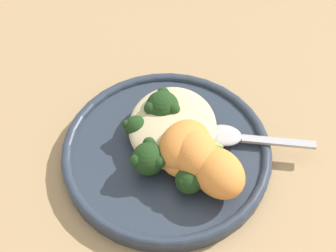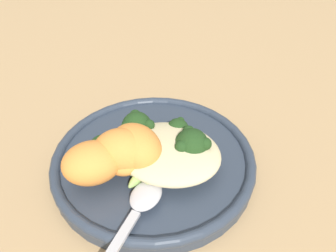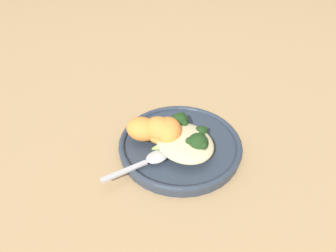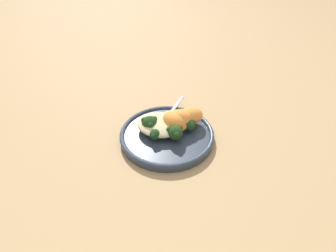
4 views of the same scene
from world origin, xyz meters
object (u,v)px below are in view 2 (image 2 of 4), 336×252
Objects in this scene: quinoa_mound at (169,152)px; sweet_potato_chunk_2 at (126,153)px; broccoli_stalk_1 at (166,143)px; sweet_potato_chunk_0 at (132,147)px; broccoli_stalk_0 at (187,148)px; broccoli_stalk_2 at (138,132)px; plate at (154,159)px; spoon at (140,205)px; sweet_potato_chunk_3 at (92,163)px; broccoli_stalk_3 at (112,152)px; sweet_potato_chunk_1 at (122,150)px.

sweet_potato_chunk_2 is at bearing 24.87° from quinoa_mound.
broccoli_stalk_1 is 1.77× the size of sweet_potato_chunk_0.
broccoli_stalk_2 is at bearing 126.98° from broccoli_stalk_0.
spoon reaches higher than plate.
spoon is (-0.04, 0.09, -0.01)m from broccoli_stalk_2.
broccoli_stalk_1 is 0.04m from sweet_potato_chunk_0.
sweet_potato_chunk_2 is at bearing -126.59° from sweet_potato_chunk_3.
broccoli_stalk_3 is (0.05, 0.04, 0.00)m from broccoli_stalk_1.
sweet_potato_chunk_2 reaches higher than broccoli_stalk_3.
sweet_potato_chunk_0 is at bearing 54.59° from plate.
broccoli_stalk_2 is (0.02, -0.01, 0.03)m from plate.
sweet_potato_chunk_2 reaches higher than broccoli_stalk_1.
sweet_potato_chunk_3 is (0.06, 0.06, 0.01)m from broccoli_stalk_1.
sweet_potato_chunk_3 is (0.08, 0.06, 0.00)m from broccoli_stalk_0.
broccoli_stalk_3 is 1.27× the size of sweet_potato_chunk_1.
sweet_potato_chunk_2 is (-0.00, 0.04, -0.00)m from broccoli_stalk_2.
sweet_potato_chunk_3 is at bearing -104.35° from spoon.
broccoli_stalk_0 is 1.25× the size of sweet_potato_chunk_1.
sweet_potato_chunk_1 is (0.06, 0.03, 0.01)m from broccoli_stalk_0.
quinoa_mound is 1.87× the size of sweet_potato_chunk_1.
quinoa_mound is at bearing -153.14° from broccoli_stalk_3.
sweet_potato_chunk_1 is at bearing -130.89° from sweet_potato_chunk_3.
sweet_potato_chunk_3 is 0.50× the size of spoon.
spoon is (-0.00, 0.09, -0.01)m from broccoli_stalk_1.
quinoa_mound is 0.05m from sweet_potato_chunk_2.
plate is at bearing 137.19° from broccoli_stalk_1.
quinoa_mound is at bearing -155.13° from sweet_potato_chunk_2.
spoon is at bearing 161.75° from sweet_potato_chunk_3.
broccoli_stalk_3 reaches higher than quinoa_mound.
plate is 3.79× the size of sweet_potato_chunk_1.
sweet_potato_chunk_0 is 0.05m from sweet_potato_chunk_3.
sweet_potato_chunk_0 is 0.52× the size of spoon.
sweet_potato_chunk_1 is 0.03m from sweet_potato_chunk_3.
sweet_potato_chunk_2 is at bearing 149.10° from broccoli_stalk_2.
spoon is at bearing 127.37° from sweet_potato_chunk_2.
broccoli_stalk_0 reaches higher than spoon.
sweet_potato_chunk_3 is at bearing 149.63° from broccoli_stalk_1.
broccoli_stalk_2 is 1.16× the size of broccoli_stalk_3.
sweet_potato_chunk_2 is (0.01, 0.00, -0.01)m from sweet_potato_chunk_0.
sweet_potato_chunk_0 reaches higher than quinoa_mound.
sweet_potato_chunk_1 is at bearing 53.50° from plate.
broccoli_stalk_1 is at bearing -131.25° from sweet_potato_chunk_3.
sweet_potato_chunk_2 reaches higher than plate.
plate is 3.81× the size of sweet_potato_chunk_2.
spoon is (-0.05, 0.05, -0.01)m from broccoli_stalk_3.
sweet_potato_chunk_2 is at bearing -167.03° from broccoli_stalk_3.
broccoli_stalk_0 reaches higher than sweet_potato_chunk_2.
broccoli_stalk_2 is 1.47× the size of sweet_potato_chunk_2.
broccoli_stalk_1 is at bearing -137.56° from broccoli_stalk_3.
spoon is at bearing 86.55° from quinoa_mound.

